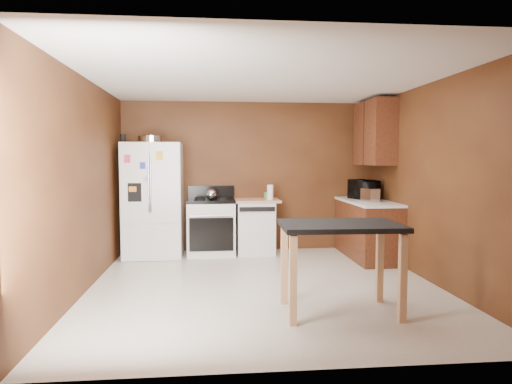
{
  "coord_description": "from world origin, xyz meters",
  "views": [
    {
      "loc": [
        -0.63,
        -5.44,
        1.55
      ],
      "look_at": [
        -0.02,
        0.85,
        1.09
      ],
      "focal_mm": 32.0,
      "sensor_mm": 36.0,
      "label": 1
    }
  ],
  "objects": [
    {
      "name": "roasting_pan",
      "position": [
        -1.57,
        1.89,
        1.85
      ],
      "size": [
        0.43,
        0.43,
        0.11
      ],
      "primitive_type": "cylinder",
      "color": "silver",
      "rests_on": "refrigerator"
    },
    {
      "name": "microwave",
      "position": [
        1.81,
        1.69,
        1.04
      ],
      "size": [
        0.49,
        0.59,
        0.28
      ],
      "primitive_type": "imported",
      "rotation": [
        0.0,
        0.0,
        1.89
      ],
      "color": "black",
      "rests_on": "right_cabinets"
    },
    {
      "name": "refrigerator",
      "position": [
        -1.55,
        1.86,
        0.9
      ],
      "size": [
        0.9,
        0.8,
        1.8
      ],
      "color": "white",
      "rests_on": "ground"
    },
    {
      "name": "wall_front",
      "position": [
        0.0,
        -2.25,
        1.25
      ],
      "size": [
        4.2,
        0.0,
        4.2
      ],
      "primitive_type": "plane",
      "rotation": [
        -1.57,
        0.0,
        0.0
      ],
      "color": "#593317",
      "rests_on": "ground"
    },
    {
      "name": "toaster",
      "position": [
        1.76,
        1.23,
        1.0
      ],
      "size": [
        0.23,
        0.31,
        0.2
      ],
      "primitive_type": "cube",
      "rotation": [
        0.0,
        0.0,
        0.22
      ],
      "color": "silver",
      "rests_on": "right_cabinets"
    },
    {
      "name": "right_cabinets",
      "position": [
        1.84,
        1.48,
        0.91
      ],
      "size": [
        0.63,
        1.58,
        2.45
      ],
      "color": "brown",
      "rests_on": "ground"
    },
    {
      "name": "island",
      "position": [
        0.64,
        -1.04,
        0.76
      ],
      "size": [
        1.2,
        0.82,
        0.91
      ],
      "color": "black",
      "rests_on": "ground"
    },
    {
      "name": "ceiling",
      "position": [
        0.0,
        0.0,
        2.5
      ],
      "size": [
        4.5,
        4.5,
        0.0
      ],
      "primitive_type": "plane",
      "rotation": [
        3.14,
        0.0,
        0.0
      ],
      "color": "white",
      "rests_on": "ground"
    },
    {
      "name": "wall_left",
      "position": [
        -2.1,
        0.0,
        1.25
      ],
      "size": [
        0.0,
        4.5,
        4.5
      ],
      "primitive_type": "plane",
      "rotation": [
        1.57,
        0.0,
        1.57
      ],
      "color": "#593317",
      "rests_on": "ground"
    },
    {
      "name": "wall_back",
      "position": [
        0.0,
        2.25,
        1.25
      ],
      "size": [
        4.2,
        0.0,
        4.2
      ],
      "primitive_type": "plane",
      "rotation": [
        1.57,
        0.0,
        0.0
      ],
      "color": "#593317",
      "rests_on": "ground"
    },
    {
      "name": "pen_cup",
      "position": [
        -1.99,
        1.82,
        1.87
      ],
      "size": [
        0.09,
        0.09,
        0.13
      ],
      "primitive_type": "cylinder",
      "color": "black",
      "rests_on": "refrigerator"
    },
    {
      "name": "floor",
      "position": [
        0.0,
        0.0,
        0.0
      ],
      "size": [
        4.5,
        4.5,
        0.0
      ],
      "primitive_type": "plane",
      "color": "beige",
      "rests_on": "ground"
    },
    {
      "name": "kettle",
      "position": [
        -0.64,
        1.8,
        0.99
      ],
      "size": [
        0.17,
        0.17,
        0.17
      ],
      "primitive_type": "sphere",
      "color": "silver",
      "rests_on": "gas_range"
    },
    {
      "name": "gas_range",
      "position": [
        -0.64,
        1.92,
        0.46
      ],
      "size": [
        0.76,
        0.68,
        1.1
      ],
      "color": "white",
      "rests_on": "ground"
    },
    {
      "name": "wall_right",
      "position": [
        2.1,
        0.0,
        1.25
      ],
      "size": [
        0.0,
        4.5,
        4.5
      ],
      "primitive_type": "plane",
      "rotation": [
        1.57,
        0.0,
        -1.57
      ],
      "color": "#593317",
      "rests_on": "ground"
    },
    {
      "name": "green_canister",
      "position": [
        0.28,
        2.02,
        0.94
      ],
      "size": [
        0.13,
        0.13,
        0.11
      ],
      "primitive_type": "cylinder",
      "rotation": [
        0.0,
        0.0,
        0.41
      ],
      "color": "green",
      "rests_on": "dishwasher"
    },
    {
      "name": "dishwasher",
      "position": [
        0.08,
        1.95,
        0.45
      ],
      "size": [
        0.78,
        0.63,
        0.89
      ],
      "color": "white",
      "rests_on": "ground"
    },
    {
      "name": "paper_towel",
      "position": [
        0.31,
        1.87,
        1.01
      ],
      "size": [
        0.13,
        0.13,
        0.24
      ],
      "primitive_type": "cylinder",
      "rotation": [
        0.0,
        0.0,
        0.25
      ],
      "color": "white",
      "rests_on": "dishwasher"
    }
  ]
}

